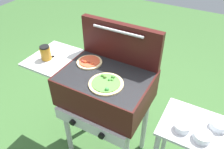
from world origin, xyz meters
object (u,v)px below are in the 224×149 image
object	(u,v)px
topping_bowl_middle	(202,137)
topping_bowl_far	(219,125)
grill	(104,90)
pizza_veggie	(106,83)
sauce_jar	(46,53)
prep_table	(189,146)
topping_bowl_near	(182,127)
pizza_pepperoni	(89,62)

from	to	relation	value
topping_bowl_middle	topping_bowl_far	bearing A→B (deg)	61.67
grill	pizza_veggie	bearing A→B (deg)	-50.70
grill	topping_bowl_middle	world-z (taller)	grill
grill	sauce_jar	size ratio (longest dim) A/B	8.63
pizza_veggie	sauce_jar	world-z (taller)	sauce_jar
pizza_veggie	topping_bowl_middle	distance (m)	0.67
prep_table	topping_bowl_near	xyz separation A→B (m)	(-0.08, -0.07, 0.23)
prep_table	sauce_jar	bearing A→B (deg)	-177.69
sauce_jar	topping_bowl_far	distance (m)	1.30
sauce_jar	prep_table	world-z (taller)	sauce_jar
prep_table	topping_bowl_middle	distance (m)	0.25
pizza_veggie	topping_bowl_near	world-z (taller)	pizza_veggie
topping_bowl_far	grill	bearing A→B (deg)	-175.43
pizza_veggie	prep_table	distance (m)	0.72
pizza_veggie	topping_bowl_middle	world-z (taller)	pizza_veggie
grill	pizza_pepperoni	world-z (taller)	pizza_pepperoni
grill	prep_table	distance (m)	0.71
pizza_pepperoni	prep_table	size ratio (longest dim) A/B	0.26
pizza_veggie	sauce_jar	xyz separation A→B (m)	(-0.55, 0.04, 0.05)
sauce_jar	topping_bowl_far	size ratio (longest dim) A/B	1.00
sauce_jar	prep_table	xyz separation A→B (m)	(1.16, 0.05, -0.43)
sauce_jar	prep_table	distance (m)	1.24
grill	topping_bowl_middle	xyz separation A→B (m)	(0.72, -0.08, -0.00)
pizza_pepperoni	topping_bowl_middle	bearing A→B (deg)	-9.31
pizza_pepperoni	prep_table	distance (m)	0.93
pizza_pepperoni	prep_table	world-z (taller)	pizza_pepperoni
grill	prep_table	xyz separation A→B (m)	(0.67, 0.00, -0.23)
topping_bowl_middle	sauce_jar	bearing A→B (deg)	178.40
topping_bowl_near	prep_table	bearing A→B (deg)	41.28
prep_table	topping_bowl_middle	bearing A→B (deg)	-60.19
pizza_pepperoni	topping_bowl_far	bearing A→B (deg)	-0.34
prep_table	topping_bowl_middle	world-z (taller)	topping_bowl_middle
grill	topping_bowl_near	bearing A→B (deg)	-6.02
prep_table	topping_bowl_far	size ratio (longest dim) A/B	6.56
pizza_veggie	topping_bowl_far	distance (m)	0.76
pizza_veggie	topping_bowl_far	bearing A→B (deg)	11.60
grill	pizza_veggie	size ratio (longest dim) A/B	4.13
topping_bowl_middle	grill	bearing A→B (deg)	173.98
grill	prep_table	bearing A→B (deg)	0.37
topping_bowl_far	topping_bowl_middle	bearing A→B (deg)	-118.33
prep_table	topping_bowl_middle	xyz separation A→B (m)	(0.05, -0.08, 0.23)
pizza_pepperoni	topping_bowl_near	xyz separation A→B (m)	(0.76, -0.13, -0.16)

